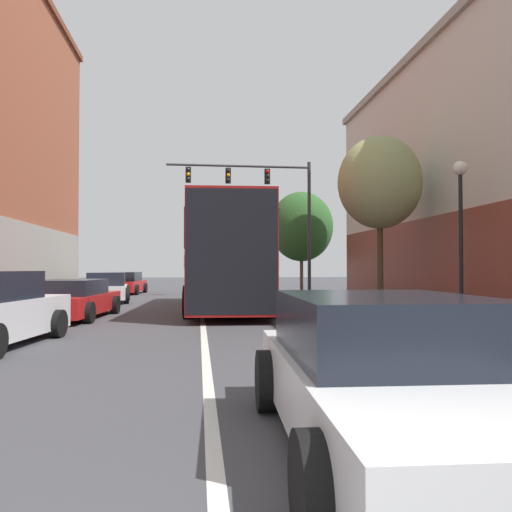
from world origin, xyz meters
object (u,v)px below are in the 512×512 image
Objects in this scene: bus at (229,253)px; traffic_signal_gantry at (265,196)px; parked_car_left_far at (124,283)px; parked_car_left_near at (107,288)px; street_tree_near at (380,183)px; hatchback_foreground at (389,376)px; street_tree_far at (301,227)px; street_lamp at (461,220)px; parked_car_left_distant at (72,299)px.

traffic_signal_gantry reaches higher than bus.
parked_car_left_far is 9.88m from traffic_signal_gantry.
traffic_signal_gantry is (7.49, 3.31, 4.67)m from parked_car_left_near.
traffic_signal_gantry is 10.72m from street_tree_near.
traffic_signal_gantry is at bearing -14.24° from bus.
street_tree_far is at bearing -8.05° from hatchback_foreground.
street_lamp is (5.10, 8.04, 2.13)m from hatchback_foreground.
parked_car_left_near is 9.43m from traffic_signal_gantry.
street_tree_near is 13.18m from street_tree_far.
hatchback_foreground is 25.38m from street_tree_far.
street_lamp reaches higher than bus.
street_tree_near is (2.40, -10.40, -1.01)m from traffic_signal_gantry.
parked_car_left_distant is 16.80m from street_tree_far.
street_tree_near is at bearing -140.29° from parked_car_left_far.
street_tree_near is (10.17, -14.29, 3.68)m from parked_car_left_far.
traffic_signal_gantry reaches higher than parked_car_left_near.
hatchback_foreground is 12.89m from street_tree_near.
street_tree_near is at bearing -77.01° from traffic_signal_gantry.
bus is 1.39× the size of traffic_signal_gantry.
street_tree_far is (0.16, 13.18, -0.34)m from street_tree_near.
street_lamp is at bearing -141.67° from parked_car_left_near.
street_lamp is 3.95m from street_tree_near.
bus is 8.35m from street_lamp.
street_tree_far is (9.82, 13.21, 3.38)m from parked_car_left_distant.
hatchback_foreground is 19.51m from parked_car_left_near.
street_tree_far reaches higher than parked_car_left_far.
street_tree_near is 0.97× the size of street_tree_far.
street_tree_far is (4.45, 24.77, 3.33)m from hatchback_foreground.
street_lamp is at bearing -104.01° from parked_car_left_distant.
traffic_signal_gantry reaches higher than hatchback_foreground.
hatchback_foreground is 0.74× the size of street_tree_near.
parked_car_left_far is 0.77× the size of street_tree_near.
traffic_signal_gantry is at bearing 102.95° from street_lamp.
traffic_signal_gantry is at bearing -30.24° from parked_car_left_distant.
hatchback_foreground is 22.56m from traffic_signal_gantry.
parked_car_left_far is (-0.28, 7.19, -0.02)m from parked_car_left_near.
traffic_signal_gantry is 1.31× the size of street_tree_near.
street_tree_near reaches higher than street_lamp.
street_tree_near reaches higher than parked_car_left_distant.
parked_car_left_far is at bearing 125.46° from street_tree_near.
traffic_signal_gantry reaches higher than street_tree_far.
street_lamp is at bearing -30.25° from hatchback_foreground.
street_tree_near is at bearing -18.17° from hatchback_foreground.
parked_car_left_distant is at bearing 175.07° from parked_car_left_near.
parked_car_left_distant is at bearing -124.82° from traffic_signal_gantry.
street_tree_far reaches higher than hatchback_foreground.
parked_car_left_far is at bearing 27.57° from bus.
bus is 11.79m from street_tree_far.
parked_car_left_distant is at bearing -126.63° from street_tree_far.
parked_car_left_far is at bearing -4.58° from parked_car_left_near.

